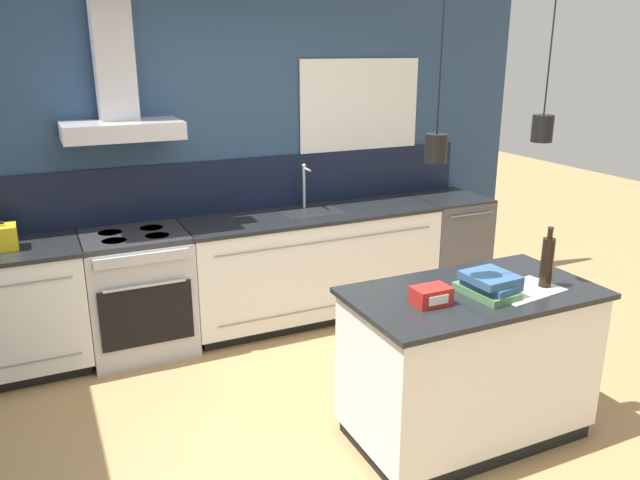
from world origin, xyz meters
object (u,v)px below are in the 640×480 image
at_px(dishwasher, 446,245).
at_px(bottle_on_island, 547,262).
at_px(book_stack, 489,285).
at_px(oven_range, 139,293).
at_px(red_supply_box, 431,296).

distance_m(dishwasher, bottle_on_island, 2.29).
bearing_deg(dishwasher, book_stack, -121.15).
bearing_deg(dishwasher, oven_range, -179.91).
bearing_deg(red_supply_box, bottle_on_island, -5.40).
bearing_deg(red_supply_box, dishwasher, 51.60).
relative_size(dishwasher, book_stack, 2.67).
bearing_deg(book_stack, red_supply_box, 175.54).
distance_m(bottle_on_island, book_stack, 0.37).
relative_size(oven_range, book_stack, 2.67).
distance_m(bottle_on_island, red_supply_box, 0.72).
bearing_deg(oven_range, dishwasher, 0.09).
relative_size(book_stack, red_supply_box, 1.76).
height_order(oven_range, book_stack, book_stack).
xyz_separation_m(oven_range, bottle_on_island, (1.91, -2.03, 0.60)).
height_order(oven_range, bottle_on_island, bottle_on_island).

